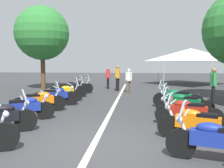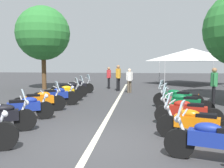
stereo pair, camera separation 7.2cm
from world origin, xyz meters
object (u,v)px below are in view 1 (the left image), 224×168
(bystander_0, at_px, (118,76))
(bystander_3, at_px, (214,83))
(motorcycle_left_row_3, at_px, (40,101))
(motorcycle_left_row_6, at_px, (69,89))
(motorcycle_right_row_4, at_px, (177,98))
(motorcycle_left_row_7, at_px, (77,86))
(traffic_cone_0, at_px, (198,101))
(event_tent, at_px, (191,55))
(bystander_1, at_px, (129,79))
(motorcycle_right_row_1, at_px, (196,123))
(bystander_2, at_px, (108,76))
(motorcycle_left_row_5, at_px, (63,93))
(motorcycle_right_row_2, at_px, (187,111))
(roadside_tree_2, at_px, (42,33))
(motorcycle_left_row_2, at_px, (25,108))
(motorcycle_left_row_4, at_px, (55,96))
(motorcycle_right_row_3, at_px, (184,103))
(motorcycle_right_row_0, at_px, (218,140))

(bystander_0, xyz_separation_m, bystander_3, (-4.89, -4.93, -0.04))
(motorcycle_left_row_3, height_order, motorcycle_left_row_6, motorcycle_left_row_6)
(motorcycle_left_row_6, bearing_deg, motorcycle_right_row_4, -51.61)
(motorcycle_left_row_7, bearing_deg, traffic_cone_0, -61.97)
(motorcycle_right_row_4, relative_size, event_tent, 0.36)
(traffic_cone_0, distance_m, bystander_1, 5.82)
(motorcycle_right_row_1, distance_m, bystander_2, 12.48)
(bystander_2, bearing_deg, motorcycle_left_row_7, -134.93)
(motorcycle_left_row_3, distance_m, event_tent, 15.53)
(motorcycle_left_row_5, bearing_deg, motorcycle_right_row_2, -65.03)
(motorcycle_left_row_3, height_order, roadside_tree_2, roadside_tree_2)
(motorcycle_left_row_2, bearing_deg, motorcycle_left_row_6, 61.04)
(motorcycle_left_row_4, relative_size, bystander_2, 1.22)
(motorcycle_left_row_6, relative_size, motorcycle_right_row_2, 0.97)
(motorcycle_left_row_2, xyz_separation_m, motorcycle_left_row_3, (1.42, 0.05, 0.02))
(motorcycle_left_row_5, height_order, motorcycle_right_row_2, motorcycle_left_row_5)
(motorcycle_left_row_4, xyz_separation_m, motorcycle_right_row_4, (0.01, -5.39, 0.01))
(motorcycle_left_row_5, distance_m, bystander_0, 5.44)
(motorcycle_right_row_3, bearing_deg, motorcycle_right_row_4, -73.21)
(motorcycle_right_row_4, height_order, bystander_2, bystander_2)
(bystander_2, bearing_deg, motorcycle_left_row_6, -127.22)
(bystander_3, bearing_deg, bystander_0, -33.60)
(motorcycle_left_row_4, bearing_deg, event_tent, 27.15)
(motorcycle_left_row_3, xyz_separation_m, motorcycle_right_row_4, (1.41, -5.54, 0.00))
(bystander_2, bearing_deg, event_tent, 11.38)
(motorcycle_left_row_7, bearing_deg, bystander_1, -15.45)
(motorcycle_right_row_3, xyz_separation_m, event_tent, (12.86, -2.94, 2.19))
(motorcycle_left_row_3, height_order, event_tent, event_tent)
(traffic_cone_0, distance_m, bystander_2, 8.63)
(motorcycle_right_row_1, distance_m, motorcycle_right_row_3, 2.98)
(motorcycle_left_row_6, relative_size, traffic_cone_0, 3.23)
(motorcycle_right_row_0, bearing_deg, bystander_3, -88.22)
(motorcycle_left_row_7, xyz_separation_m, event_tent, (7.09, -8.43, 2.18))
(motorcycle_left_row_5, distance_m, motorcycle_right_row_2, 6.75)
(motorcycle_left_row_2, relative_size, bystander_1, 1.16)
(motorcycle_left_row_5, height_order, motorcycle_left_row_7, motorcycle_left_row_7)
(motorcycle_right_row_4, relative_size, bystander_2, 1.27)
(motorcycle_right_row_1, height_order, bystander_3, bystander_3)
(motorcycle_left_row_2, xyz_separation_m, bystander_3, (4.09, -7.36, 0.57))
(motorcycle_left_row_2, xyz_separation_m, bystander_0, (8.98, -2.43, 0.61))
(traffic_cone_0, height_order, bystander_2, bystander_2)
(bystander_0, bearing_deg, bystander_3, 166.06)
(motorcycle_right_row_2, height_order, bystander_3, bystander_3)
(motorcycle_right_row_0, bearing_deg, motorcycle_left_row_4, -30.06)
(motorcycle_right_row_3, bearing_deg, roadside_tree_2, -26.92)
(motorcycle_left_row_3, distance_m, roadside_tree_2, 9.29)
(motorcycle_left_row_4, relative_size, bystander_1, 1.26)
(motorcycle_left_row_3, bearing_deg, roadside_tree_2, 78.90)
(motorcycle_right_row_1, bearing_deg, bystander_3, -90.62)
(roadside_tree_2, bearing_deg, motorcycle_left_row_6, -142.06)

